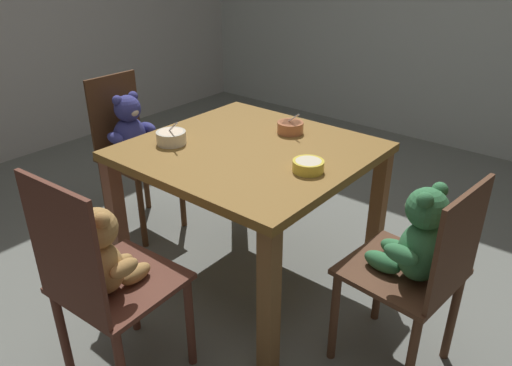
{
  "coord_description": "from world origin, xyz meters",
  "views": [
    {
      "loc": [
        1.41,
        -1.67,
        1.65
      ],
      "look_at": [
        0.0,
        0.05,
        0.54
      ],
      "focal_mm": 34.61,
      "sensor_mm": 36.0,
      "label": 1
    }
  ],
  "objects_px": {
    "teddy_chair_near_front": "(104,268)",
    "porridge_bowl_yellow_near_right": "(308,166)",
    "dining_table": "(250,168)",
    "porridge_bowl_cream_near_left": "(171,137)",
    "teddy_chair_near_right": "(418,252)",
    "teddy_chair_near_left": "(132,139)",
    "porridge_bowl_terracotta_far_center": "(290,127)"
  },
  "relations": [
    {
      "from": "teddy_chair_near_right",
      "to": "porridge_bowl_yellow_near_right",
      "type": "height_order",
      "value": "teddy_chair_near_right"
    },
    {
      "from": "teddy_chair_near_right",
      "to": "dining_table",
      "type": "bearing_deg",
      "value": 0.82
    },
    {
      "from": "teddy_chair_near_right",
      "to": "porridge_bowl_terracotta_far_center",
      "type": "relative_size",
      "value": 6.4
    },
    {
      "from": "teddy_chair_near_left",
      "to": "porridge_bowl_yellow_near_right",
      "type": "relative_size",
      "value": 6.85
    },
    {
      "from": "teddy_chair_near_left",
      "to": "porridge_bowl_terracotta_far_center",
      "type": "height_order",
      "value": "teddy_chair_near_left"
    },
    {
      "from": "porridge_bowl_terracotta_far_center",
      "to": "teddy_chair_near_left",
      "type": "bearing_deg",
      "value": -162.04
    },
    {
      "from": "dining_table",
      "to": "teddy_chair_near_left",
      "type": "bearing_deg",
      "value": -178.75
    },
    {
      "from": "porridge_bowl_yellow_near_right",
      "to": "teddy_chair_near_right",
      "type": "bearing_deg",
      "value": -3.01
    },
    {
      "from": "dining_table",
      "to": "porridge_bowl_cream_near_left",
      "type": "relative_size",
      "value": 7.04
    },
    {
      "from": "teddy_chair_near_right",
      "to": "porridge_bowl_cream_near_left",
      "type": "height_order",
      "value": "teddy_chair_near_right"
    },
    {
      "from": "porridge_bowl_yellow_near_right",
      "to": "porridge_bowl_cream_near_left",
      "type": "relative_size",
      "value": 0.9
    },
    {
      "from": "porridge_bowl_cream_near_left",
      "to": "porridge_bowl_terracotta_far_center",
      "type": "bearing_deg",
      "value": 53.48
    },
    {
      "from": "porridge_bowl_cream_near_left",
      "to": "teddy_chair_near_front",
      "type": "bearing_deg",
      "value": -61.73
    },
    {
      "from": "teddy_chair_near_front",
      "to": "porridge_bowl_yellow_near_right",
      "type": "distance_m",
      "value": 0.92
    },
    {
      "from": "dining_table",
      "to": "teddy_chair_near_left",
      "type": "height_order",
      "value": "teddy_chair_near_left"
    },
    {
      "from": "teddy_chair_near_front",
      "to": "porridge_bowl_terracotta_far_center",
      "type": "xyz_separation_m",
      "value": [
        -0.01,
        1.16,
        0.21
      ]
    },
    {
      "from": "porridge_bowl_cream_near_left",
      "to": "teddy_chair_near_left",
      "type": "bearing_deg",
      "value": 162.4
    },
    {
      "from": "dining_table",
      "to": "porridge_bowl_cream_near_left",
      "type": "distance_m",
      "value": 0.41
    },
    {
      "from": "teddy_chair_near_front",
      "to": "porridge_bowl_cream_near_left",
      "type": "distance_m",
      "value": 0.8
    },
    {
      "from": "teddy_chair_near_right",
      "to": "porridge_bowl_terracotta_far_center",
      "type": "height_order",
      "value": "teddy_chair_near_right"
    },
    {
      "from": "teddy_chair_near_right",
      "to": "porridge_bowl_yellow_near_right",
      "type": "relative_size",
      "value": 6.55
    },
    {
      "from": "dining_table",
      "to": "porridge_bowl_cream_near_left",
      "type": "height_order",
      "value": "porridge_bowl_cream_near_left"
    },
    {
      "from": "porridge_bowl_yellow_near_right",
      "to": "teddy_chair_near_left",
      "type": "bearing_deg",
      "value": 178.88
    },
    {
      "from": "dining_table",
      "to": "teddy_chair_near_front",
      "type": "xyz_separation_m",
      "value": [
        0.04,
        -0.88,
        -0.08
      ]
    },
    {
      "from": "porridge_bowl_cream_near_left",
      "to": "dining_table",
      "type": "bearing_deg",
      "value": 31.95
    },
    {
      "from": "porridge_bowl_yellow_near_right",
      "to": "porridge_bowl_cream_near_left",
      "type": "xyz_separation_m",
      "value": [
        -0.69,
        -0.16,
        0.01
      ]
    },
    {
      "from": "teddy_chair_near_front",
      "to": "porridge_bowl_yellow_near_right",
      "type": "bearing_deg",
      "value": -24.62
    },
    {
      "from": "teddy_chair_near_left",
      "to": "porridge_bowl_cream_near_left",
      "type": "height_order",
      "value": "teddy_chair_near_left"
    },
    {
      "from": "teddy_chair_near_right",
      "to": "teddy_chair_near_front",
      "type": "bearing_deg",
      "value": 48.8
    },
    {
      "from": "dining_table",
      "to": "teddy_chair_near_front",
      "type": "height_order",
      "value": "teddy_chair_near_front"
    },
    {
      "from": "teddy_chair_near_front",
      "to": "porridge_bowl_yellow_near_right",
      "type": "xyz_separation_m",
      "value": [
        0.32,
        0.84,
        0.21
      ]
    },
    {
      "from": "teddy_chair_near_left",
      "to": "porridge_bowl_cream_near_left",
      "type": "bearing_deg",
      "value": -16.38
    }
  ]
}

